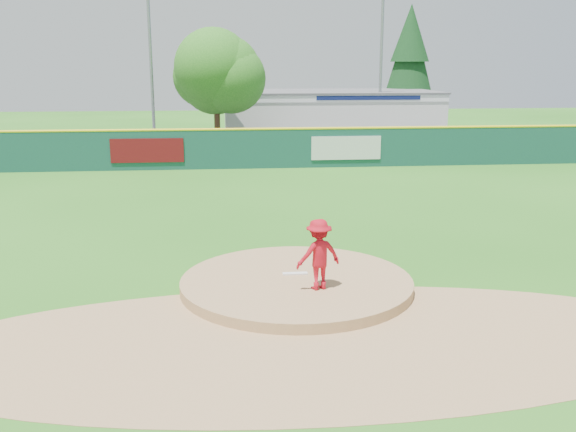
{
  "coord_description": "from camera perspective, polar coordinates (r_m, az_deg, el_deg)",
  "views": [
    {
      "loc": [
        -1.65,
        -14.36,
        5.22
      ],
      "look_at": [
        0.0,
        2.0,
        1.3
      ],
      "focal_mm": 40.0,
      "sensor_mm": 36.0,
      "label": 1
    }
  ],
  "objects": [
    {
      "name": "light_pole_right",
      "position": [
        44.65,
        8.28,
        13.69
      ],
      "size": [
        1.75,
        0.25,
        10.0
      ],
      "color": "gray",
      "rests_on": "ground"
    },
    {
      "name": "outfield_fence",
      "position": [
        32.66,
        -2.83,
        6.13
      ],
      "size": [
        40.0,
        0.14,
        2.07
      ],
      "color": "#14423A",
      "rests_on": "ground"
    },
    {
      "name": "parking_lot",
      "position": [
        41.72,
        -3.47,
        6.22
      ],
      "size": [
        44.0,
        16.0,
        0.02
      ],
      "primitive_type": "cube",
      "color": "#38383A",
      "rests_on": "ground"
    },
    {
      "name": "pool_building_grp",
      "position": [
        47.11,
        3.65,
        9.06
      ],
      "size": [
        15.2,
        8.2,
        3.31
      ],
      "color": "silver",
      "rests_on": "ground"
    },
    {
      "name": "pitching_rubber",
      "position": [
        15.56,
        0.63,
        -5.14
      ],
      "size": [
        0.6,
        0.15,
        0.04
      ],
      "primitive_type": "cube",
      "color": "white",
      "rests_on": "pitchers_mound"
    },
    {
      "name": "fence_banners",
      "position": [
        32.58,
        -3.56,
        5.94
      ],
      "size": [
        13.65,
        0.04,
        1.2
      ],
      "color": "#610D11",
      "rests_on": "ground"
    },
    {
      "name": "deciduous_tree",
      "position": [
        39.36,
        -6.42,
        12.36
      ],
      "size": [
        5.6,
        5.6,
        7.36
      ],
      "color": "#382314",
      "rests_on": "ground"
    },
    {
      "name": "ground",
      "position": [
        15.37,
        0.75,
        -6.45
      ],
      "size": [
        120.0,
        120.0,
        0.0
      ],
      "primitive_type": "plane",
      "color": "#286B19",
      "rests_on": "ground"
    },
    {
      "name": "pitchers_mound",
      "position": [
        15.37,
        0.75,
        -6.45
      ],
      "size": [
        5.5,
        5.5,
        0.5
      ],
      "primitive_type": "cylinder",
      "color": "#9E774C",
      "rests_on": "ground"
    },
    {
      "name": "infield_dirt_arc",
      "position": [
        12.61,
        2.32,
        -11.04
      ],
      "size": [
        15.4,
        15.4,
        0.01
      ],
      "primitive_type": "cylinder",
      "color": "#9E774C",
      "rests_on": "ground"
    },
    {
      "name": "light_pole_left",
      "position": [
        41.59,
        -12.14,
        14.27
      ],
      "size": [
        1.75,
        0.25,
        11.0
      ],
      "color": "gray",
      "rests_on": "ground"
    },
    {
      "name": "van",
      "position": [
        36.35,
        2.48,
        6.15
      ],
      "size": [
        4.73,
        2.89,
        1.22
      ],
      "primitive_type": "imported",
      "rotation": [
        0.0,
        0.0,
        1.78
      ],
      "color": "white",
      "rests_on": "parking_lot"
    },
    {
      "name": "conifer_tree",
      "position": [
        52.45,
        10.76,
        13.54
      ],
      "size": [
        4.4,
        4.4,
        9.5
      ],
      "color": "#382314",
      "rests_on": "ground"
    },
    {
      "name": "pitcher",
      "position": [
        14.39,
        2.74,
        -3.42
      ],
      "size": [
        1.17,
        0.88,
        1.61
      ],
      "primitive_type": "imported",
      "rotation": [
        0.0,
        0.0,
        3.44
      ],
      "color": "#B00F1D",
      "rests_on": "pitchers_mound"
    }
  ]
}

